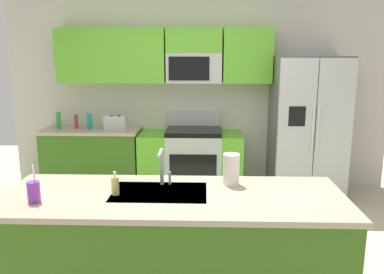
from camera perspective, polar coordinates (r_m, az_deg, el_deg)
ground_plane at (r=3.77m, az=0.34°, el=-17.80°), size 9.00×9.00×0.00m
kitchen_wall_unit at (r=5.37m, az=-0.57°, el=7.77°), size 5.20×0.43×2.60m
back_counter at (r=5.48m, az=-14.21°, el=-3.38°), size 1.28×0.63×0.90m
range_oven at (r=5.27m, az=-0.17°, el=-3.69°), size 1.36×0.61×1.10m
refrigerator at (r=5.26m, az=16.45°, el=1.15°), size 0.90×0.76×1.85m
island_counter at (r=2.99m, az=-2.75°, el=-16.41°), size 2.45×0.88×0.90m
toaster at (r=5.23m, az=-11.11°, el=2.09°), size 0.28×0.16×0.18m
pepper_mill at (r=5.42m, az=-16.55°, el=2.19°), size 0.05×0.05×0.18m
bottle_teal at (r=5.31m, az=-14.74°, el=2.18°), size 0.07×0.07×0.20m
bottle_green at (r=5.45m, az=-18.91°, el=2.32°), size 0.06×0.06×0.23m
sink_faucet at (r=2.94m, az=-4.40°, el=-3.97°), size 0.09×0.21×0.28m
drink_cup_purple at (r=2.84m, az=-22.12°, el=-7.42°), size 0.08×0.08×0.26m
soap_dispenser at (r=2.83m, az=-11.16°, el=-6.96°), size 0.06×0.06×0.17m
paper_towel_roll at (r=2.98m, az=5.76°, el=-4.73°), size 0.12×0.12×0.24m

